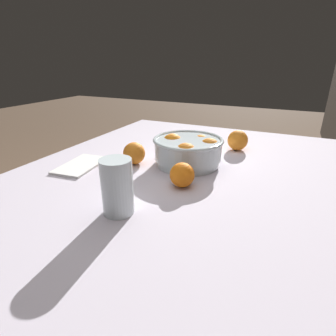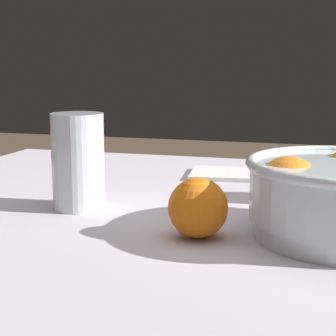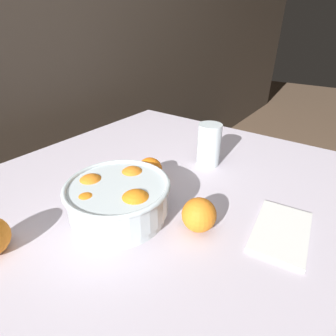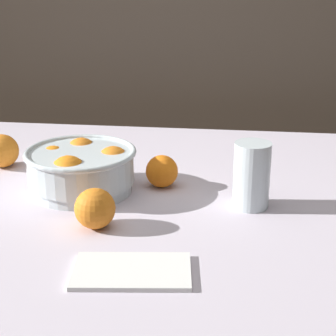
{
  "view_description": "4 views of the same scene",
  "coord_description": "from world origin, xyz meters",
  "views": [
    {
      "loc": [
        0.75,
        0.3,
        1.09
      ],
      "look_at": [
        0.11,
        0.01,
        0.8
      ],
      "focal_mm": 28.0,
      "sensor_mm": 36.0,
      "label": 1
    },
    {
      "loc": [
        -0.05,
        0.69,
        0.95
      ],
      "look_at": [
        0.15,
        0.01,
        0.82
      ],
      "focal_mm": 60.0,
      "sensor_mm": 36.0,
      "label": 2
    },
    {
      "loc": [
        -0.41,
        -0.39,
        1.16
      ],
      "look_at": [
        0.11,
        -0.01,
        0.79
      ],
      "focal_mm": 28.0,
      "sensor_mm": 36.0,
      "label": 3
    },
    {
      "loc": [
        0.26,
        -1.12,
        1.22
      ],
      "look_at": [
        0.12,
        0.01,
        0.8
      ],
      "focal_mm": 60.0,
      "sensor_mm": 36.0,
      "label": 4
    }
  ],
  "objects": [
    {
      "name": "orange_loose_near_bowl",
      "position": [
        -0.0,
        -0.18,
        0.78
      ],
      "size": [
        0.08,
        0.08,
        0.08
      ],
      "primitive_type": "sphere",
      "color": "orange",
      "rests_on": "dining_table"
    },
    {
      "name": "napkin",
      "position": [
        0.1,
        -0.33,
        0.74
      ],
      "size": [
        0.2,
        0.14,
        0.01
      ],
      "primitive_type": "cube",
      "rotation": [
        0.0,
        0.0,
        0.12
      ],
      "color": "white",
      "rests_on": "dining_table"
    },
    {
      "name": "dining_table",
      "position": [
        0.0,
        0.0,
        0.67
      ],
      "size": [
        1.32,
        1.05,
        0.74
      ],
      "color": "silver",
      "rests_on": "ground_plane"
    },
    {
      "name": "orange_loose_aside",
      "position": [
        0.1,
        0.05,
        0.78
      ],
      "size": [
        0.07,
        0.07,
        0.07
      ],
      "primitive_type": "sphere",
      "color": "orange",
      "rests_on": "dining_table"
    },
    {
      "name": "juice_glass",
      "position": [
        0.3,
        -0.04,
        0.8
      ],
      "size": [
        0.08,
        0.08,
        0.14
      ],
      "color": "#F4A314",
      "rests_on": "dining_table"
    },
    {
      "name": "fruit_bowl",
      "position": [
        -0.08,
        0.01,
        0.79
      ],
      "size": [
        0.25,
        0.25,
        0.1
      ],
      "color": "silver",
      "rests_on": "dining_table"
    }
  ]
}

